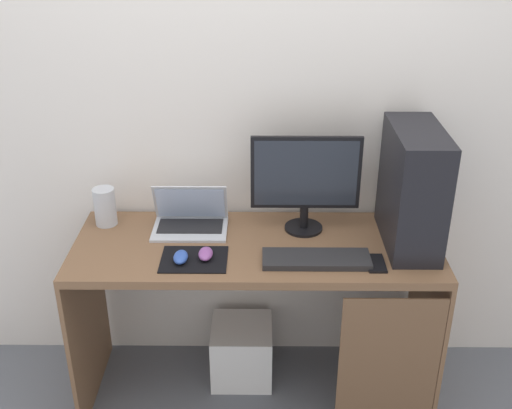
{
  "coord_description": "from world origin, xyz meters",
  "views": [
    {
      "loc": [
        0.02,
        -2.21,
        2.07
      ],
      "look_at": [
        0.0,
        0.0,
        0.96
      ],
      "focal_mm": 43.81,
      "sensor_mm": 36.0,
      "label": 1
    }
  ],
  "objects_px": {
    "monitor": "(306,180)",
    "laptop": "(190,220)",
    "mouse_right": "(181,257)",
    "cell_phone": "(376,263)",
    "keyboard": "(316,259)",
    "speaker": "(105,207)",
    "pc_tower": "(413,188)",
    "mouse_left": "(206,254)",
    "subwoofer": "(242,351)"
  },
  "relations": [
    {
      "from": "keyboard",
      "to": "cell_phone",
      "type": "distance_m",
      "value": 0.23
    },
    {
      "from": "speaker",
      "to": "mouse_left",
      "type": "height_order",
      "value": "speaker"
    },
    {
      "from": "mouse_right",
      "to": "cell_phone",
      "type": "height_order",
      "value": "mouse_right"
    },
    {
      "from": "keyboard",
      "to": "mouse_right",
      "type": "bearing_deg",
      "value": -179.46
    },
    {
      "from": "laptop",
      "to": "mouse_right",
      "type": "relative_size",
      "value": 3.27
    },
    {
      "from": "monitor",
      "to": "keyboard",
      "type": "xyz_separation_m",
      "value": [
        0.03,
        -0.26,
        -0.22
      ]
    },
    {
      "from": "monitor",
      "to": "mouse_right",
      "type": "distance_m",
      "value": 0.6
    },
    {
      "from": "pc_tower",
      "to": "speaker",
      "type": "xyz_separation_m",
      "value": [
        -1.27,
        0.14,
        -0.16
      ]
    },
    {
      "from": "keyboard",
      "to": "mouse_right",
      "type": "distance_m",
      "value": 0.53
    },
    {
      "from": "laptop",
      "to": "subwoofer",
      "type": "relative_size",
      "value": 1.13
    },
    {
      "from": "laptop",
      "to": "mouse_right",
      "type": "xyz_separation_m",
      "value": [
        -0.01,
        -0.27,
        -0.02
      ]
    },
    {
      "from": "pc_tower",
      "to": "mouse_right",
      "type": "height_order",
      "value": "pc_tower"
    },
    {
      "from": "mouse_right",
      "to": "speaker",
      "type": "bearing_deg",
      "value": 139.04
    },
    {
      "from": "speaker",
      "to": "keyboard",
      "type": "bearing_deg",
      "value": -19.05
    },
    {
      "from": "cell_phone",
      "to": "mouse_right",
      "type": "bearing_deg",
      "value": 179.07
    },
    {
      "from": "speaker",
      "to": "cell_phone",
      "type": "height_order",
      "value": "speaker"
    },
    {
      "from": "pc_tower",
      "to": "cell_phone",
      "type": "xyz_separation_m",
      "value": [
        -0.15,
        -0.18,
        -0.24
      ]
    },
    {
      "from": "laptop",
      "to": "subwoofer",
      "type": "xyz_separation_m",
      "value": [
        0.21,
        -0.03,
        -0.68
      ]
    },
    {
      "from": "pc_tower",
      "to": "mouse_left",
      "type": "distance_m",
      "value": 0.86
    },
    {
      "from": "mouse_right",
      "to": "pc_tower",
      "type": "bearing_deg",
      "value": 10.42
    },
    {
      "from": "mouse_left",
      "to": "keyboard",
      "type": "bearing_deg",
      "value": -2.65
    },
    {
      "from": "monitor",
      "to": "cell_phone",
      "type": "bearing_deg",
      "value": -46.25
    },
    {
      "from": "laptop",
      "to": "subwoofer",
      "type": "distance_m",
      "value": 0.71
    },
    {
      "from": "keyboard",
      "to": "cell_phone",
      "type": "xyz_separation_m",
      "value": [
        0.23,
        -0.02,
        -0.01
      ]
    },
    {
      "from": "speaker",
      "to": "cell_phone",
      "type": "distance_m",
      "value": 1.16
    },
    {
      "from": "cell_phone",
      "to": "mouse_left",
      "type": "bearing_deg",
      "value": 176.78
    },
    {
      "from": "mouse_left",
      "to": "pc_tower",
      "type": "bearing_deg",
      "value": 9.9
    },
    {
      "from": "keyboard",
      "to": "mouse_right",
      "type": "relative_size",
      "value": 4.38
    },
    {
      "from": "monitor",
      "to": "laptop",
      "type": "distance_m",
      "value": 0.52
    },
    {
      "from": "mouse_right",
      "to": "cell_phone",
      "type": "bearing_deg",
      "value": -0.93
    },
    {
      "from": "speaker",
      "to": "keyboard",
      "type": "height_order",
      "value": "speaker"
    },
    {
      "from": "keyboard",
      "to": "laptop",
      "type": "bearing_deg",
      "value": 152.49
    },
    {
      "from": "laptop",
      "to": "keyboard",
      "type": "distance_m",
      "value": 0.58
    },
    {
      "from": "speaker",
      "to": "mouse_right",
      "type": "bearing_deg",
      "value": -40.96
    },
    {
      "from": "monitor",
      "to": "keyboard",
      "type": "bearing_deg",
      "value": -82.51
    },
    {
      "from": "monitor",
      "to": "speaker",
      "type": "height_order",
      "value": "monitor"
    },
    {
      "from": "pc_tower",
      "to": "subwoofer",
      "type": "bearing_deg",
      "value": 173.81
    },
    {
      "from": "mouse_left",
      "to": "laptop",
      "type": "bearing_deg",
      "value": 108.78
    },
    {
      "from": "monitor",
      "to": "mouse_right",
      "type": "bearing_deg",
      "value": -152.03
    },
    {
      "from": "monitor",
      "to": "laptop",
      "type": "height_order",
      "value": "monitor"
    },
    {
      "from": "pc_tower",
      "to": "keyboard",
      "type": "height_order",
      "value": "pc_tower"
    },
    {
      "from": "cell_phone",
      "to": "subwoofer",
      "type": "distance_m",
      "value": 0.87
    },
    {
      "from": "speaker",
      "to": "mouse_right",
      "type": "height_order",
      "value": "speaker"
    },
    {
      "from": "subwoofer",
      "to": "monitor",
      "type": "bearing_deg",
      "value": 4.27
    },
    {
      "from": "mouse_left",
      "to": "cell_phone",
      "type": "distance_m",
      "value": 0.66
    },
    {
      "from": "pc_tower",
      "to": "subwoofer",
      "type": "xyz_separation_m",
      "value": [
        -0.69,
        0.07,
        -0.88
      ]
    },
    {
      "from": "pc_tower",
      "to": "mouse_left",
      "type": "xyz_separation_m",
      "value": [
        -0.82,
        -0.14,
        -0.22
      ]
    },
    {
      "from": "mouse_right",
      "to": "subwoofer",
      "type": "bearing_deg",
      "value": 47.19
    },
    {
      "from": "monitor",
      "to": "mouse_right",
      "type": "relative_size",
      "value": 4.69
    },
    {
      "from": "pc_tower",
      "to": "cell_phone",
      "type": "bearing_deg",
      "value": -130.69
    }
  ]
}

